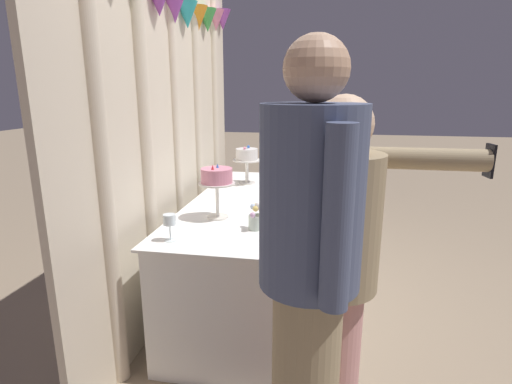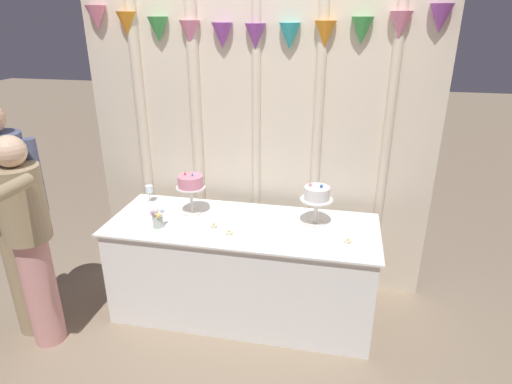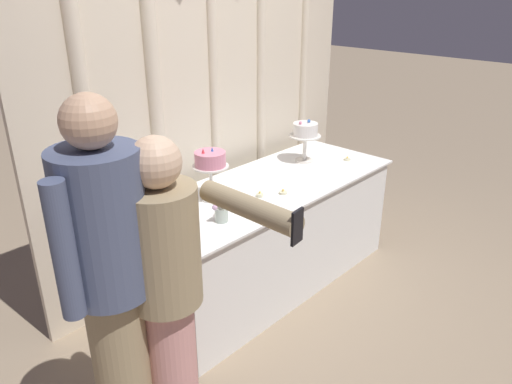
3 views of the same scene
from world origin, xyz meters
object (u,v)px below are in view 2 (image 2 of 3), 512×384
at_px(cake_display_nearleft, 191,184).
at_px(wine_glass, 149,190).
at_px(tealight_far_left, 214,226).
at_px(tealight_near_right, 348,241).
at_px(cake_table, 243,268).
at_px(guest_man_pink_jacket, 12,215).
at_px(cake_display_nearright, 317,196).
at_px(tealight_near_left, 229,233).
at_px(guest_girl_blue_dress, 28,236).
at_px(flower_vase, 158,218).

relative_size(cake_display_nearleft, wine_glass, 2.38).
distance_m(tealight_far_left, tealight_near_right, 0.97).
bearing_deg(cake_table, cake_display_nearleft, 167.12).
bearing_deg(tealight_near_right, cake_table, 170.71).
relative_size(tealight_far_left, guest_man_pink_jacket, 0.03).
xyz_separation_m(cake_display_nearleft, tealight_near_right, (1.20, -0.22, -0.24)).
relative_size(tealight_far_left, tealight_near_right, 0.94).
xyz_separation_m(cake_display_nearright, tealight_near_left, (-0.59, -0.28, -0.22)).
distance_m(wine_glass, tealight_far_left, 0.75).
bearing_deg(cake_table, tealight_near_left, -106.60).
distance_m(tealight_far_left, guest_man_pink_jacket, 1.40).
bearing_deg(guest_girl_blue_dress, guest_man_pink_jacket, 151.23).
bearing_deg(tealight_near_left, guest_man_pink_jacket, -166.83).
height_order(tealight_near_right, guest_girl_blue_dress, guest_girl_blue_dress).
xyz_separation_m(cake_table, flower_vase, (-0.60, -0.18, 0.46)).
bearing_deg(tealight_near_right, flower_vase, -177.90).
height_order(tealight_near_left, tealight_near_right, tealight_near_left).
bearing_deg(cake_display_nearright, cake_display_nearleft, -179.55).
height_order(wine_glass, flower_vase, flower_vase).
bearing_deg(cake_table, flower_vase, -163.43).
bearing_deg(flower_vase, tealight_near_left, -0.21).
height_order(flower_vase, tealight_far_left, flower_vase).
distance_m(cake_table, guest_girl_blue_dress, 1.54).
distance_m(cake_table, tealight_far_left, 0.46).
distance_m(cake_display_nearright, guest_man_pink_jacket, 2.14).
bearing_deg(tealight_near_right, cake_display_nearright, 136.01).
distance_m(flower_vase, tealight_far_left, 0.42).
relative_size(cake_display_nearright, tealight_far_left, 6.78).
bearing_deg(cake_display_nearleft, tealight_near_right, -10.57).
relative_size(tealight_far_left, guest_girl_blue_dress, 0.03).
bearing_deg(cake_table, tealight_near_right, -9.29).
bearing_deg(flower_vase, tealight_near_right, 2.10).
bearing_deg(flower_vase, cake_display_nearright, 14.03).
relative_size(cake_display_nearleft, cake_display_nearright, 1.07).
bearing_deg(wine_glass, tealight_near_right, -12.79).
relative_size(cake_table, flower_vase, 12.38).
distance_m(cake_display_nearleft, cake_display_nearright, 0.96).
height_order(flower_vase, tealight_near_right, flower_vase).
bearing_deg(guest_man_pink_jacket, guest_girl_blue_dress, -28.77).
height_order(wine_glass, guest_man_pink_jacket, guest_man_pink_jacket).
distance_m(cake_display_nearleft, guest_girl_blue_dress, 1.16).
xyz_separation_m(tealight_far_left, guest_girl_blue_dress, (-1.13, -0.53, 0.07)).
height_order(tealight_far_left, tealight_near_right, tealight_far_left).
relative_size(cake_display_nearright, guest_girl_blue_dress, 0.21).
bearing_deg(cake_table, tealight_far_left, -153.05).
height_order(cake_display_nearright, flower_vase, cake_display_nearright).
bearing_deg(cake_display_nearright, tealight_far_left, -164.41).
xyz_separation_m(cake_display_nearleft, guest_man_pink_jacket, (-1.09, -0.62, -0.08)).
xyz_separation_m(cake_display_nearleft, guest_girl_blue_dress, (-0.90, -0.72, -0.17)).
xyz_separation_m(cake_display_nearright, guest_girl_blue_dress, (-1.86, -0.73, -0.15)).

